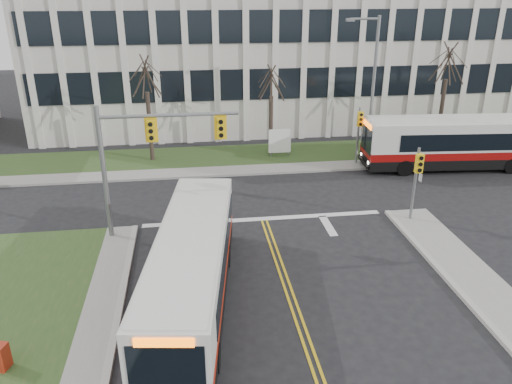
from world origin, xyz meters
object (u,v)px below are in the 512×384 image
object	(u,v)px
streetlight	(371,82)
bus_main	(192,270)
directory_sign	(280,141)
bus_cross	(459,144)

from	to	relation	value
streetlight	bus_main	distance (m)	19.20
directory_sign	bus_cross	size ratio (longest dim) A/B	0.17
streetlight	bus_main	size ratio (longest dim) A/B	0.85
streetlight	directory_sign	xyz separation A→B (m)	(-5.53, 1.30, -4.02)
directory_sign	bus_cross	xyz separation A→B (m)	(10.86, -3.50, 0.42)
streetlight	bus_cross	xyz separation A→B (m)	(5.33, -2.20, -3.60)
streetlight	bus_cross	world-z (taller)	streetlight
directory_sign	bus_main	xyz separation A→B (m)	(-6.12, -16.09, 0.27)
bus_cross	bus_main	bearing A→B (deg)	-49.01
streetlight	bus_main	world-z (taller)	streetlight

